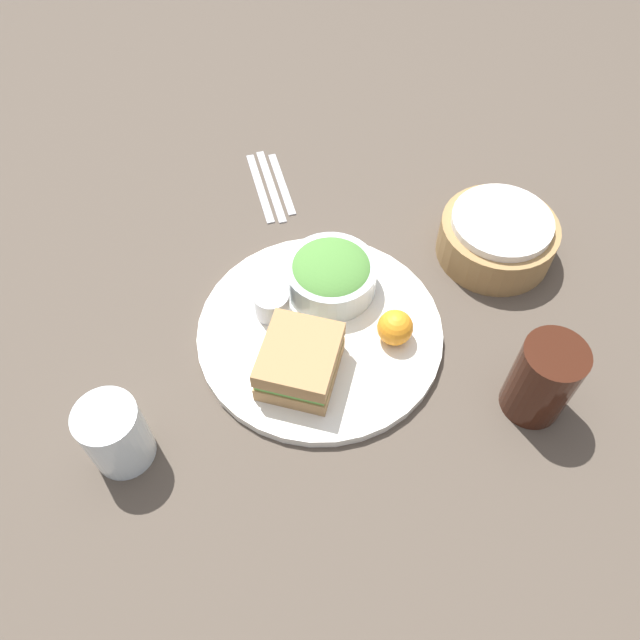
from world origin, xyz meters
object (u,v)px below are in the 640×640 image
Objects in this scene: bread_basket at (497,237)px; water_glass at (115,435)px; knife at (271,185)px; spoon at (282,183)px; dressing_cup at (272,304)px; plate at (320,332)px; sandwich at (300,361)px; salad_bowl at (331,274)px; drink_glass at (543,379)px; fork at (260,187)px.

bread_basket is 0.58m from water_glass.
spoon is at bearing -90.00° from knife.
dressing_cup is 0.26m from knife.
sandwich is (0.06, -0.03, 0.04)m from plate.
spoon is at bearing -121.42° from bread_basket.
salad_bowl reaches higher than dressing_cup.
sandwich and salad_bowl have the same top height.
salad_bowl is 0.25m from bread_basket.
spoon is (-0.26, 0.03, -0.03)m from dressing_cup.
water_glass is (0.17, -0.19, 0.01)m from dressing_cup.
water_glass is at bearing -47.27° from dressing_cup.
salad_bowl is 0.86× the size of spoon.
drink_glass is (0.17, 0.31, 0.02)m from dressing_cup.
drink_glass reaches higher than water_glass.
knife is (-0.30, -0.05, -0.00)m from plate.
drink_glass is at bearing 76.56° from sandwich.
knife is (-0.36, -0.01, -0.04)m from sandwich.
salad_bowl is 2.63× the size of dressing_cup.
drink_glass is 0.70× the size of knife.
salad_bowl reaches higher than plate.
knife is 1.74× the size of water_glass.
plate is at bearing -117.95° from drink_glass.
plate is at bearing 60.48° from dressing_cup.
water_glass is (0.21, -0.27, 0.01)m from salad_bowl.
water_glass is (0.44, -0.22, 0.05)m from spoon.
sandwich is at bearing 170.47° from spoon.
knife and spoon have the same top height.
fork is (-0.18, -0.33, -0.03)m from bread_basket.
drink_glass is 1.21× the size of water_glass.
spoon is (-0.23, -0.05, -0.04)m from salad_bowl.
fork is at bearing 90.00° from knife.
knife is at bearing -119.59° from bread_basket.
drink_glass is 0.70× the size of bread_basket.
dressing_cup is (-0.03, -0.06, 0.03)m from plate.
dressing_cup reaches higher than plate.
salad_bowl is 0.24m from spoon.
drink_glass reaches higher than dressing_cup.
dressing_cup is at bearing 167.95° from knife.
dressing_cup is 0.41× the size of drink_glass.
spoon is at bearing 172.92° from dressing_cup.
drink_glass is (0.07, 0.28, 0.02)m from sandwich.
sandwich is 0.29m from drink_glass.
drink_glass is 0.73× the size of fork.
plate is 0.29m from drink_glass.
fork is at bearing -117.90° from bread_basket.
drink_glass reaches higher than fork.
plate is 0.08m from salad_bowl.
dressing_cup is 0.27m from spoon.
water_glass reaches higher than spoon.
fork is 0.95× the size of knife.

